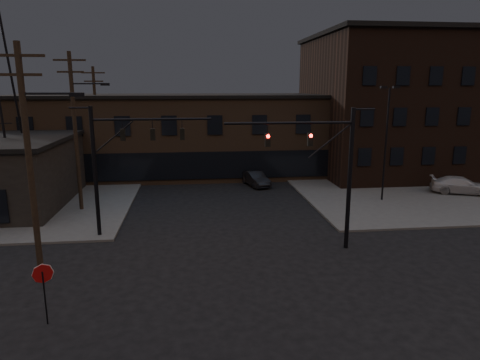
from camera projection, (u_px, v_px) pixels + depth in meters
name	position (u px, v px, depth m)	size (l,w,h in m)	color
ground	(244.00, 289.00, 19.59)	(140.00, 140.00, 0.00)	black
sidewalk_ne	(432.00, 177.00, 43.38)	(30.00, 30.00, 0.15)	#474744
building_row	(212.00, 135.00, 45.90)	(40.00, 12.00, 8.00)	#4A3727
building_right	(418.00, 107.00, 45.77)	(22.00, 16.00, 14.00)	black
traffic_signal_near	(330.00, 164.00, 23.50)	(7.12, 0.24, 8.00)	black
traffic_signal_far	(116.00, 156.00, 25.53)	(7.12, 0.24, 8.00)	black
stop_sign	(43.00, 280.00, 16.37)	(0.72, 0.33, 2.48)	black
utility_pole_near	(31.00, 160.00, 19.22)	(3.70, 0.28, 11.00)	black
utility_pole_mid	(76.00, 129.00, 30.70)	(3.70, 0.28, 11.50)	black
utility_pole_far	(97.00, 121.00, 42.30)	(2.20, 0.28, 11.00)	black
lot_light_a	(387.00, 133.00, 33.44)	(1.50, 0.28, 9.14)	black
lot_light_b	(425.00, 127.00, 38.97)	(1.50, 0.28, 9.14)	black
parked_car_lot_a	(382.00, 177.00, 40.05)	(1.57, 3.90, 1.33)	black
parked_car_lot_b	(461.00, 185.00, 36.45)	(1.99, 4.90, 1.42)	#ABABAD
car_crossing	(255.00, 179.00, 39.94)	(1.43, 4.10, 1.35)	black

